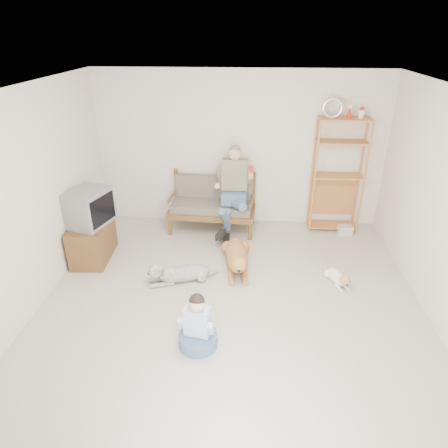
# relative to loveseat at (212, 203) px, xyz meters

# --- Properties ---
(floor) EXTENTS (5.50, 5.50, 0.00)m
(floor) POSITION_rel_loveseat_xyz_m (0.46, -2.40, -0.49)
(floor) COLOR beige
(floor) RESTS_ON ground
(ceiling) EXTENTS (5.50, 5.50, 0.00)m
(ceiling) POSITION_rel_loveseat_xyz_m (0.46, -2.40, 2.21)
(ceiling) COLOR white
(ceiling) RESTS_ON ground
(wall_back) EXTENTS (5.00, 0.00, 5.00)m
(wall_back) POSITION_rel_loveseat_xyz_m (0.46, 0.35, 0.86)
(wall_back) COLOR beige
(wall_back) RESTS_ON ground
(wall_left) EXTENTS (0.00, 5.50, 5.50)m
(wall_left) POSITION_rel_loveseat_xyz_m (-2.04, -2.40, 0.86)
(wall_left) COLOR beige
(wall_left) RESTS_ON ground
(loveseat) EXTENTS (1.54, 0.80, 0.95)m
(loveseat) POSITION_rel_loveseat_xyz_m (0.00, 0.00, 0.00)
(loveseat) COLOR brown
(loveseat) RESTS_ON ground
(man) EXTENTS (0.58, 0.83, 1.35)m
(man) POSITION_rel_loveseat_xyz_m (0.36, -0.24, 0.22)
(man) COLOR slate
(man) RESTS_ON loveseat
(etagere) EXTENTS (0.88, 0.38, 2.29)m
(etagere) POSITION_rel_loveseat_xyz_m (2.15, 0.15, 0.53)
(etagere) COLOR #BB723A
(etagere) RESTS_ON ground
(book_stack) EXTENTS (0.25, 0.18, 0.16)m
(book_stack) POSITION_rel_loveseat_xyz_m (2.35, -0.09, -0.41)
(book_stack) COLOR beige
(book_stack) RESTS_ON ground
(tv_stand) EXTENTS (0.55, 0.93, 0.60)m
(tv_stand) POSITION_rel_loveseat_xyz_m (-1.77, -1.17, -0.19)
(tv_stand) COLOR brown
(tv_stand) RESTS_ON ground
(crt_tv) EXTENTS (0.67, 0.76, 0.53)m
(crt_tv) POSITION_rel_loveseat_xyz_m (-1.74, -1.18, 0.38)
(crt_tv) COLOR slate
(crt_tv) RESTS_ON tv_stand
(wall_outlet) EXTENTS (0.12, 0.02, 0.08)m
(wall_outlet) POSITION_rel_loveseat_xyz_m (-0.79, 0.33, -0.19)
(wall_outlet) COLOR white
(wall_outlet) RESTS_ON ground
(golden_retriever) EXTENTS (0.43, 1.36, 0.41)m
(golden_retriever) POSITION_rel_loveseat_xyz_m (0.49, -1.30, -0.32)
(golden_retriever) COLOR #AE6D3C
(golden_retriever) RESTS_ON ground
(shaggy_dog) EXTENTS (1.03, 0.49, 0.32)m
(shaggy_dog) POSITION_rel_loveseat_xyz_m (-0.33, -1.74, -0.36)
(shaggy_dog) COLOR white
(shaggy_dog) RESTS_ON ground
(terrier) EXTENTS (0.30, 0.62, 0.24)m
(terrier) POSITION_rel_loveseat_xyz_m (1.95, -1.65, -0.39)
(terrier) COLOR white
(terrier) RESTS_ON ground
(child) EXTENTS (0.45, 0.45, 0.71)m
(child) POSITION_rel_loveseat_xyz_m (0.12, -2.99, -0.23)
(child) COLOR slate
(child) RESTS_ON ground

